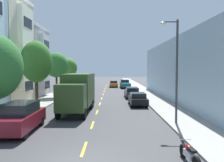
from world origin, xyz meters
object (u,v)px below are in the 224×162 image
parked_hatchback_silver (83,85)px  parked_suv_white (71,90)px  parked_wagon_charcoal (131,92)px  parked_sedan_black (137,99)px  parked_pickup_teal (124,84)px  delivery_box_truck (77,91)px  street_tree_second (36,62)px  parked_motorcycle (189,154)px  moving_orange_sedan (113,84)px  parked_suv_burgundy (20,117)px  street_tree_third (56,65)px  street_lamp (174,64)px  street_tree_farthest (67,68)px

parked_hatchback_silver → parked_suv_white: (0.06, -14.82, 0.23)m
parked_wagon_charcoal → parked_sedan_black: 6.87m
parked_pickup_teal → parked_hatchback_silver: size_ratio=1.33×
delivery_box_truck → parked_suv_white: bearing=103.1°
street_tree_second → parked_motorcycle: street_tree_second is taller
delivery_box_truck → moving_orange_sedan: 30.14m
parked_suv_white → parked_suv_burgundy: 18.33m
parked_wagon_charcoal → parked_sedan_black: parked_wagon_charcoal is taller
street_tree_second → parked_hatchback_silver: street_tree_second is taller
parked_suv_white → parked_sedan_black: size_ratio=1.07×
delivery_box_truck → parked_suv_burgundy: (-2.69, -7.00, -1.03)m
street_tree_third → parked_sedan_black: 13.23m
parked_wagon_charcoal → street_lamp: bearing=-83.8°
parked_suv_white → street_tree_third: bearing=-158.6°
street_tree_farthest → parked_pickup_teal: size_ratio=1.10×
parked_wagon_charcoal → street_tree_third: bearing=-179.3°
street_tree_third → parked_wagon_charcoal: (10.63, 0.13, -3.83)m
parked_sedan_black → delivery_box_truck: bearing=-148.0°
street_lamp → delivery_box_truck: size_ratio=0.93×
parked_pickup_teal → delivery_box_truck: bearing=-102.4°
parked_suv_white → parked_sedan_black: bearing=-40.7°
moving_orange_sedan → parked_motorcycle: 41.95m
street_tree_farthest → parked_pickup_teal: 14.05m
parked_sedan_black → parked_wagon_charcoal: bearing=90.6°
delivery_box_truck → parked_sedan_black: bearing=32.0°
parked_suv_burgundy → moving_orange_sedan: size_ratio=1.07×
moving_orange_sedan → street_tree_second: bearing=-106.4°
parked_suv_white → street_tree_farthest: bearing=104.3°
moving_orange_sedan → street_tree_farthest: bearing=-127.1°
parked_wagon_charcoal → parked_suv_white: (-8.66, 0.65, 0.18)m
street_lamp → delivery_box_truck: 9.59m
delivery_box_truck → parked_sedan_black: 7.30m
street_tree_farthest → parked_motorcycle: (11.15, -31.00, -3.90)m
street_tree_second → moving_orange_sedan: 29.29m
parked_suv_burgundy → parked_motorcycle: parked_suv_burgundy is taller
delivery_box_truck → parked_wagon_charcoal: 12.33m
street_tree_third → parked_pickup_teal: street_tree_third is taller
parked_wagon_charcoal → parked_suv_burgundy: parked_suv_burgundy is taller
street_tree_farthest → parked_sedan_black: (10.71, -15.23, -3.56)m
parked_pickup_teal → parked_suv_white: (-8.68, -16.19, 0.16)m
parked_motorcycle → street_lamp: bearing=80.0°
moving_orange_sedan → parked_wagon_charcoal: bearing=-82.8°
parked_sedan_black → street_tree_second: bearing=-170.7°
street_tree_second → parked_wagon_charcoal: 14.26m
parked_wagon_charcoal → delivery_box_truck: bearing=-119.4°
parked_sedan_black → parked_suv_burgundy: parked_suv_burgundy is taller
street_tree_third → parked_hatchback_silver: street_tree_third is taller
parked_wagon_charcoal → parked_suv_white: parked_suv_white is taller
street_lamp → parked_suv_white: bearing=122.3°
street_lamp → parked_wagon_charcoal: bearing=96.2°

